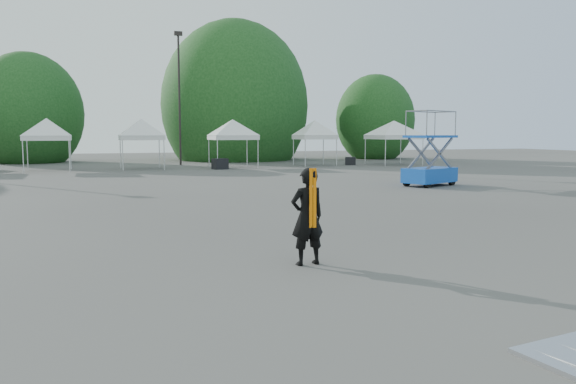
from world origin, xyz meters
name	(u,v)px	position (x,y,z in m)	size (l,w,h in m)	color
ground	(279,255)	(0.00, 0.00, 0.00)	(120.00, 120.00, 0.00)	#474442
light_pole_east	(179,91)	(3.00, 32.00, 5.52)	(0.60, 0.25, 9.80)	black
tree_mid_w	(28,114)	(-8.00, 40.00, 3.93)	(4.16, 4.16, 6.33)	#382314
tree_mid_e	(235,106)	(9.00, 39.00, 4.84)	(5.12, 5.12, 7.79)	#382314
tree_far_e	(375,120)	(22.00, 37.00, 3.63)	(3.84, 3.84, 5.84)	#382314
tent_d	(47,122)	(-5.91, 28.23, 3.06)	(3.97, 3.97, 3.88)	silver
tent_e	(141,123)	(-0.14, 28.17, 3.06)	(3.96, 3.96, 3.88)	silver
tent_f	(233,123)	(5.97, 27.73, 3.06)	(4.24, 4.24, 3.88)	silver
tent_g	(315,124)	(12.32, 28.28, 3.06)	(3.74, 3.74, 3.88)	silver
tent_h	(394,124)	(18.35, 27.23, 3.06)	(4.73, 4.73, 3.88)	silver
man	(307,216)	(0.21, -0.97, 0.89)	(0.69, 0.49, 1.77)	black
scissor_lift	(430,148)	(11.10, 11.50, 1.70)	(2.92, 2.22, 3.38)	#0D2FAD
crate_mid	(220,164)	(4.71, 26.22, 0.36)	(0.92, 0.71, 0.71)	black
crate_east	(350,161)	(15.02, 27.79, 0.30)	(0.77, 0.60, 0.60)	black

